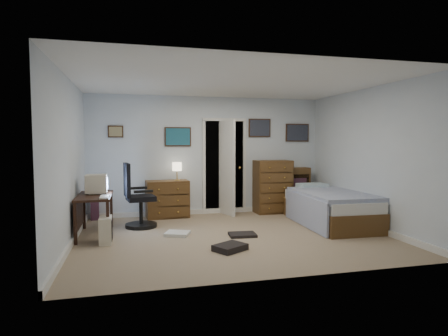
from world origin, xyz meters
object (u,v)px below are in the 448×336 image
Objects in this scene: bed at (329,207)px; office_chair at (137,203)px; low_dresser at (167,199)px; tall_dresser at (273,187)px; computer_desk at (90,204)px.

office_chair is at bearing 172.50° from bed.
office_chair is 1.37× the size of low_dresser.
tall_dresser is (2.89, 0.76, 0.12)m from office_chair.
office_chair is at bearing -166.65° from tall_dresser.
office_chair is 3.55m from bed.
office_chair is at bearing -131.98° from low_dresser.
low_dresser is (0.61, 0.79, -0.07)m from office_chair.
low_dresser is 3.19m from bed.
office_chair reaches higher than tall_dresser.
tall_dresser is at bearing 17.56° from computer_desk.
tall_dresser reaches higher than computer_desk.
tall_dresser is at bearing -4.58° from low_dresser.
bed is (2.88, -1.37, -0.06)m from low_dresser.
office_chair reaches higher than computer_desk.
low_dresser is 0.40× the size of bed.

